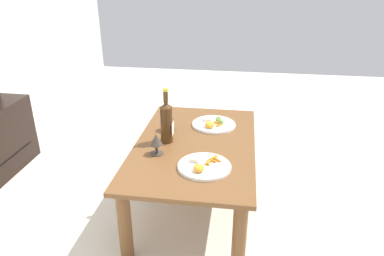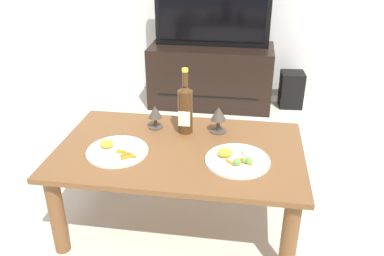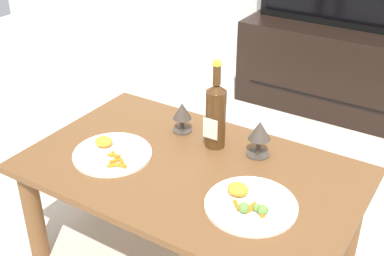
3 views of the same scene
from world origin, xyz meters
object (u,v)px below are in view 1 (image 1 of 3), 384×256
Objects in this scene: dining_table at (195,154)px; goblet_right at (168,117)px; dinner_plate_left at (204,166)px; goblet_left at (156,141)px; floor_speaker at (19,126)px; dinner_plate_right at (214,124)px; wine_bottle at (166,121)px.

dining_table is 8.54× the size of goblet_right.
dining_table is 4.06× the size of dinner_plate_left.
floor_speaker is at bearing 59.96° from goblet_left.
goblet_left is (-0.82, -1.42, 0.36)m from floor_speaker.
dinner_plate_right reaches higher than dining_table.
goblet_left reaches higher than dinner_plate_left.
dining_table is 0.30m from goblet_right.
goblet_left is 0.52m from dinner_plate_right.
wine_bottle is 0.17m from goblet_left.
goblet_right reaches higher than dining_table.
wine_bottle reaches higher than floor_speaker.
floor_speaker is 2.45× the size of goblet_left.
wine_bottle is at bearing -171.05° from goblet_right.
floor_speaker is 2.20× the size of goblet_right.
dinner_plate_right is at bearing -106.73° from floor_speaker.
wine_bottle is at bearing -118.46° from floor_speaker.
floor_speaker is (0.66, 1.61, -0.21)m from dining_table.
floor_speaker is at bearing 67.79° from dining_table.
goblet_right is at bearing 0.00° from goblet_left.
dining_table is at bearing -116.16° from floor_speaker.
dinner_plate_right is (-0.39, -1.70, 0.29)m from floor_speaker.
dinner_plate_left is at bearing -122.79° from floor_speaker.
wine_bottle reaches higher than dining_table.
dining_table is at bearing -90.32° from wine_bottle.
dinner_plate_right is at bearing -0.14° from dinner_plate_left.
goblet_right is 0.53m from dinner_plate_left.
wine_bottle is (0.00, 0.17, 0.21)m from dining_table.
dinner_plate_right reaches higher than dinner_plate_left.
wine_bottle is 0.40m from dinner_plate_left.
goblet_right is (0.16, 0.03, -0.04)m from wine_bottle.
floor_speaker is 1.03× the size of dinner_plate_right.
goblet_left is (-0.16, 0.20, 0.15)m from dining_table.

